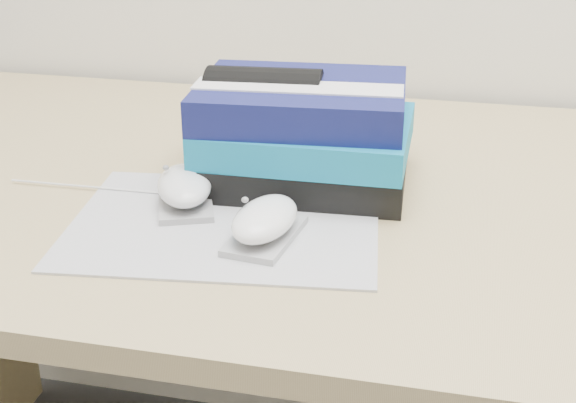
% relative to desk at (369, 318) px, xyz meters
% --- Properties ---
extents(desk, '(1.60, 0.80, 0.73)m').
position_rel_desk_xyz_m(desk, '(0.00, 0.00, 0.00)').
color(desk, tan).
rests_on(desk, ground).
extents(mousepad, '(0.38, 0.31, 0.00)m').
position_rel_desk_xyz_m(mousepad, '(-0.15, -0.21, 0.24)').
color(mousepad, '#92939A').
rests_on(mousepad, desk).
extents(mouse_rear, '(0.10, 0.13, 0.05)m').
position_rel_desk_xyz_m(mouse_rear, '(-0.21, -0.17, 0.26)').
color(mouse_rear, '#979799').
rests_on(mouse_rear, mousepad).
extents(mouse_front, '(0.08, 0.12, 0.05)m').
position_rel_desk_xyz_m(mouse_front, '(-0.09, -0.24, 0.26)').
color(mouse_front, '#A2A2A4').
rests_on(mouse_front, mousepad).
extents(usb_cable, '(0.21, 0.01, 0.00)m').
position_rel_desk_xyz_m(usb_cable, '(-0.34, -0.15, 0.24)').
color(usb_cable, silver).
rests_on(usb_cable, mousepad).
extents(book_stack, '(0.27, 0.22, 0.13)m').
position_rel_desk_xyz_m(book_stack, '(-0.09, -0.06, 0.30)').
color(book_stack, black).
rests_on(book_stack, desk).
extents(pouch, '(0.15, 0.11, 0.14)m').
position_rel_desk_xyz_m(pouch, '(-0.14, -0.04, 0.30)').
color(pouch, black).
rests_on(pouch, desk).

